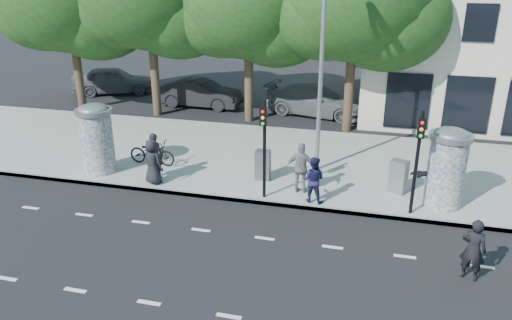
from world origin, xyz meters
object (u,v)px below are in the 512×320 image
(car_right, at_px, (316,100))
(car_left, at_px, (113,80))
(street_lamp, at_px, (322,48))
(ped_c, at_px, (313,180))
(cabinet_left, at_px, (263,165))
(traffic_pole_near, at_px, (264,140))
(car_mid, at_px, (200,93))
(ad_column_right, at_px, (447,166))
(ped_b, at_px, (154,156))
(ped_a, at_px, (153,162))
(bicycle, at_px, (152,152))
(ad_column_left, at_px, (97,137))
(ped_f, at_px, (437,179))
(cabinet_right, at_px, (398,177))
(traffic_pole_far, at_px, (418,153))
(ped_e, at_px, (301,168))
(man_road, at_px, (473,250))

(car_right, bearing_deg, car_left, 93.15)
(street_lamp, relative_size, car_right, 1.48)
(ped_c, xyz_separation_m, cabinet_left, (-2.03, 1.37, -0.23))
(traffic_pole_near, bearing_deg, cabinet_left, 104.65)
(car_left, relative_size, car_mid, 1.04)
(ad_column_right, xyz_separation_m, ped_c, (-4.15, -0.79, -0.60))
(ad_column_right, height_order, ped_b, ad_column_right)
(ad_column_right, distance_m, ped_c, 4.27)
(ped_a, xyz_separation_m, bicycle, (-0.83, 1.65, -0.33))
(ped_c, distance_m, car_right, 10.79)
(ad_column_left, relative_size, bicycle, 1.38)
(ped_a, relative_size, ped_f, 0.92)
(cabinet_left, bearing_deg, ped_f, -5.90)
(car_right, bearing_deg, ad_column_left, 156.09)
(ad_column_right, xyz_separation_m, cabinet_right, (-1.40, 0.64, -0.80))
(bicycle, bearing_deg, ped_a, -149.74)
(ad_column_right, xyz_separation_m, car_mid, (-12.02, 9.88, -0.77))
(car_mid, distance_m, car_right, 6.48)
(ped_a, height_order, car_mid, ped_a)
(cabinet_right, bearing_deg, ped_c, -128.03)
(traffic_pole_far, bearing_deg, ped_e, 168.67)
(ped_b, bearing_deg, car_mid, -85.17)
(street_lamp, relative_size, ped_c, 5.05)
(cabinet_right, relative_size, car_left, 0.24)
(cabinet_left, bearing_deg, traffic_pole_near, -75.52)
(street_lamp, relative_size, car_mid, 1.72)
(street_lamp, bearing_deg, car_right, 98.12)
(ad_column_right, relative_size, ped_b, 1.52)
(street_lamp, relative_size, cabinet_left, 7.14)
(street_lamp, height_order, ped_c, street_lamp)
(ped_e, distance_m, cabinet_right, 3.37)
(traffic_pole_near, xyz_separation_m, street_lamp, (1.40, 2.84, 2.56))
(ped_e, xyz_separation_m, man_road, (5.02, -3.75, -0.20))
(ped_b, xyz_separation_m, bicycle, (-0.68, 1.19, -0.37))
(ped_a, distance_m, ped_e, 5.29)
(traffic_pole_far, distance_m, ped_c, 3.41)
(ped_a, bearing_deg, ad_column_right, -151.37)
(ped_e, bearing_deg, ped_a, 5.02)
(cabinet_left, bearing_deg, ped_b, -167.86)
(street_lamp, relative_size, ped_b, 4.59)
(ad_column_right, relative_size, bicycle, 1.38)
(ped_a, xyz_separation_m, car_right, (4.38, 10.63, -0.20))
(ad_column_left, height_order, ped_f, ad_column_left)
(street_lamp, bearing_deg, cabinet_left, -142.85)
(ped_f, distance_m, car_mid, 15.39)
(traffic_pole_far, bearing_deg, car_left, 144.36)
(traffic_pole_far, height_order, bicycle, traffic_pole_far)
(car_right, bearing_deg, car_mid, 100.51)
(ad_column_left, height_order, car_right, ad_column_left)
(man_road, bearing_deg, car_mid, -30.15)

